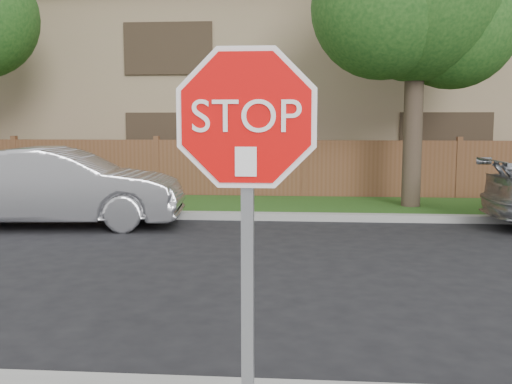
{
  "coord_description": "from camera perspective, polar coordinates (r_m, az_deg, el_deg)",
  "views": [
    {
      "loc": [
        0.02,
        -4.53,
        2.14
      ],
      "look_at": [
        -0.28,
        -0.9,
        1.7
      ],
      "focal_mm": 42.0,
      "sensor_mm": 36.0,
      "label": 1
    }
  ],
  "objects": [
    {
      "name": "far_curb",
      "position": [
        12.84,
        4.6,
        -2.37
      ],
      "size": [
        70.0,
        0.3,
        0.15
      ],
      "primitive_type": "cube",
      "color": "gray",
      "rests_on": "ground"
    },
    {
      "name": "stop_sign",
      "position": [
        3.08,
        -0.89,
        1.1
      ],
      "size": [
        1.01,
        0.13,
        2.55
      ],
      "color": "gray",
      "rests_on": "sidewalk_near"
    },
    {
      "name": "sedan_left",
      "position": [
        12.61,
        -18.11,
        0.44
      ],
      "size": [
        4.97,
        2.16,
        1.59
      ],
      "primitive_type": "imported",
      "rotation": [
        0.0,
        0.0,
        1.67
      ],
      "color": "#A6A7AB",
      "rests_on": "ground"
    },
    {
      "name": "apartment_building",
      "position": [
        21.57,
        4.76,
        10.57
      ],
      "size": [
        35.2,
        9.2,
        7.2
      ],
      "color": "#94805C",
      "rests_on": "ground"
    },
    {
      "name": "grass_strip",
      "position": [
        14.48,
        4.62,
        -1.38
      ],
      "size": [
        70.0,
        3.0,
        0.12
      ],
      "primitive_type": "cube",
      "color": "#1E4714",
      "rests_on": "ground"
    },
    {
      "name": "fence",
      "position": [
        15.98,
        4.66,
        2.07
      ],
      "size": [
        70.0,
        0.12,
        1.6
      ],
      "primitive_type": "cube",
      "color": "brown",
      "rests_on": "ground"
    }
  ]
}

